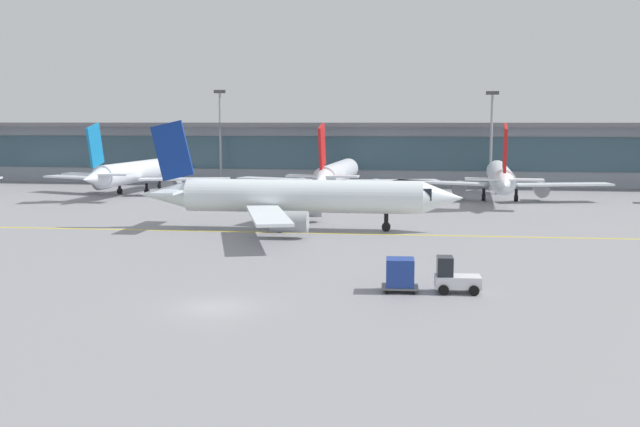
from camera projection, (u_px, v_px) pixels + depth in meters
ground_plane at (215, 307)px, 39.36m from camera, size 400.00×400.00×0.00m
taxiway_centreline_stripe at (300, 233)px, 65.59m from camera, size 109.98×3.01×0.01m
terminal_concourse at (359, 152)px, 117.29m from camera, size 171.93×11.00×9.60m
gate_airplane_1 at (137, 172)px, 101.13m from camera, size 26.96×28.99×9.61m
gate_airplane_2 at (337, 174)px, 98.03m from camera, size 26.97×28.97×9.61m
gate_airplane_3 at (500, 177)px, 92.84m from camera, size 26.95×29.00×9.61m
taxiing_regional_jet at (299, 197)px, 67.23m from camera, size 29.86×27.81×9.91m
baggage_tug at (454, 277)px, 42.61m from camera, size 2.68×1.75×2.10m
cargo_dolly_lead at (400, 274)px, 42.86m from camera, size 2.19×1.72×1.94m
apron_light_mast_1 at (220, 133)px, 113.91m from camera, size 1.80×0.36×14.55m
apron_light_mast_2 at (491, 136)px, 104.73m from camera, size 1.80×0.36×14.00m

